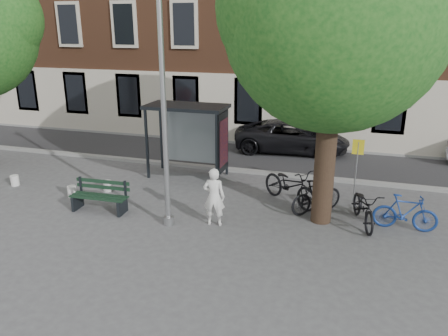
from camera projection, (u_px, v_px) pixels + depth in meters
ground at (169, 225)px, 12.09m from camera, size 90.00×90.00×0.00m
road at (236, 156)px, 18.45m from camera, size 40.00×4.00×0.01m
curb_near at (222, 169)px, 16.62m from camera, size 40.00×0.25×0.12m
curb_far at (248, 143)px, 20.25m from camera, size 40.00×0.25×0.12m
lamppost at (165, 126)px, 11.23m from camera, size 0.28×0.35×6.11m
tree_right at (337, 10)px, 10.48m from camera, size 5.76×5.60×8.20m
bus_shelter at (198, 125)px, 15.39m from camera, size 2.85×1.45×2.62m
painter at (214, 197)px, 11.85m from camera, size 0.65×0.47×1.64m
bench at (100, 198)px, 12.89m from camera, size 1.75×0.63×0.89m
bike_a at (290, 185)px, 13.40m from camera, size 2.24×2.00×1.18m
bike_b at (405, 213)px, 11.65m from camera, size 1.67×0.49×1.00m
bike_c at (364, 207)px, 11.95m from camera, size 1.17×2.09×1.04m
bike_d at (317, 196)px, 12.72m from camera, size 1.62×1.57×1.06m
car_dark at (292, 136)px, 18.92m from camera, size 5.06×2.67×1.36m
bucket_a at (72, 191)px, 14.02m from camera, size 0.36×0.36×0.36m
bucket_b at (108, 186)px, 14.50m from camera, size 0.35×0.35×0.36m
bucket_c at (15, 180)px, 15.00m from camera, size 0.29×0.29×0.36m
notice_sign at (357, 157)px, 13.18m from camera, size 0.35×0.04×2.01m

